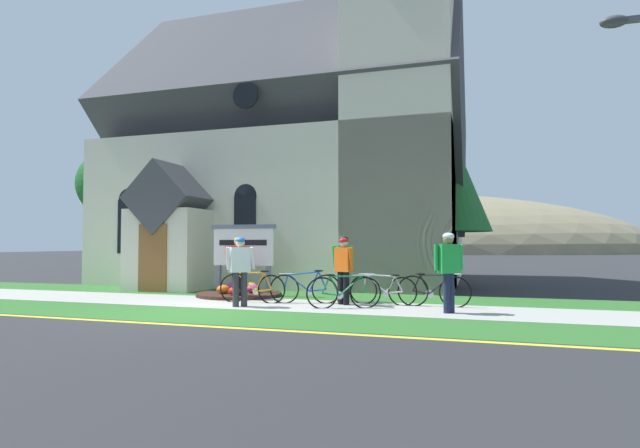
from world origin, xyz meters
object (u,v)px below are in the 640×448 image
Objects in this scene: cyclist_in_orange_jersey at (240,266)px; cyclist_in_blue_jersey at (344,266)px; bicycle_black at (306,288)px; roadside_conifer at (442,171)px; church_sign at (243,248)px; bicycle_white at (252,288)px; bicycle_green at (383,290)px; yard_deciduous_tree at (132,185)px; cyclist_in_white_jersey at (238,263)px; bicycle_blue at (344,292)px; bicycle_red at (433,290)px; cyclist_in_red_jersey at (343,263)px; cyclist_in_green_jersey at (449,266)px.

cyclist_in_orange_jersey is 2.50m from cyclist_in_blue_jersey.
bicycle_black is 8.51m from roadside_conifer.
cyclist_in_orange_jersey is (1.10, -2.41, -0.40)m from church_sign.
church_sign reaches higher than bicycle_white.
bicycle_green is 1.12m from cyclist_in_blue_jersey.
bicycle_black is 0.32× the size of yard_deciduous_tree.
bicycle_blue is at bearing -17.09° from cyclist_in_white_jersey.
bicycle_blue is 1.00× the size of cyclist_in_blue_jersey.
bicycle_red is at bearing -88.43° from roadside_conifer.
cyclist_in_blue_jersey is (2.31, 0.29, 0.57)m from bicycle_white.
church_sign is at bearing 166.90° from cyclist_in_red_jersey.
cyclist_in_blue_jersey is at bearing 26.07° from cyclist_in_orange_jersey.
bicycle_red is at bearing 0.65° from bicycle_green.
roadside_conifer is (1.03, 6.75, 3.82)m from bicycle_green.
bicycle_green is at bearing -0.91° from cyclist_in_white_jersey.
bicycle_black is at bearing -174.95° from bicycle_red.
yard_deciduous_tree is (-10.32, 5.68, 3.46)m from bicycle_blue.
cyclist_in_green_jersey is 1.05× the size of cyclist_in_orange_jersey.
church_sign is at bearing 158.60° from cyclist_in_blue_jersey.
cyclist_in_green_jersey reaches higher than cyclist_in_red_jersey.
cyclist_in_orange_jersey is at bearing -61.56° from cyclist_in_white_jersey.
yard_deciduous_tree reaches higher than bicycle_blue.
cyclist_in_orange_jersey reaches higher than bicycle_black.
cyclist_in_green_jersey is (2.37, -0.12, 0.64)m from bicycle_blue.
roadside_conifer is (-0.18, 6.74, 3.81)m from bicycle_red.
yard_deciduous_tree reaches higher than cyclist_in_orange_jersey.
cyclist_in_red_jersey is at bearing 4.19° from cyclist_in_white_jersey.
cyclist_in_green_jersey is at bearing -68.87° from bicycle_red.
church_sign is at bearing 166.57° from bicycle_green.
bicycle_white is (-2.47, 0.34, -0.00)m from bicycle_blue.
bicycle_red is 1.21m from bicycle_green.
cyclist_in_red_jersey is 2.68m from cyclist_in_orange_jersey.
church_sign reaches higher than cyclist_in_white_jersey.
cyclist_in_green_jersey is 4.80m from cyclist_in_orange_jersey.
cyclist_in_red_jersey is at bearing 165.57° from bicycle_green.
bicycle_black is 1.04× the size of cyclist_in_white_jersey.
cyclist_in_green_jersey reaches higher than bicycle_red.
cyclist_in_orange_jersey is at bearing -137.86° from bicycle_black.
cyclist_in_orange_jersey is at bearing -37.87° from yard_deciduous_tree.
bicycle_green is 1.27m from cyclist_in_red_jersey.
bicycle_black is at bearing 42.14° from cyclist_in_orange_jersey.
bicycle_green is (1.91, 0.26, -0.01)m from bicycle_black.
roadside_conifer reaches higher than cyclist_in_red_jersey.
church_sign is 1.18× the size of bicycle_red.
cyclist_in_blue_jersey is at bearing 104.24° from bicycle_blue.
cyclist_in_green_jersey is 2.99m from cyclist_in_red_jersey.
bicycle_blue is 0.99× the size of cyclist_in_orange_jersey.
church_sign is 2.68m from cyclist_in_orange_jersey.
cyclist_in_white_jersey is (-3.20, 0.98, 0.59)m from bicycle_blue.
bicycle_red is 1.06× the size of bicycle_blue.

